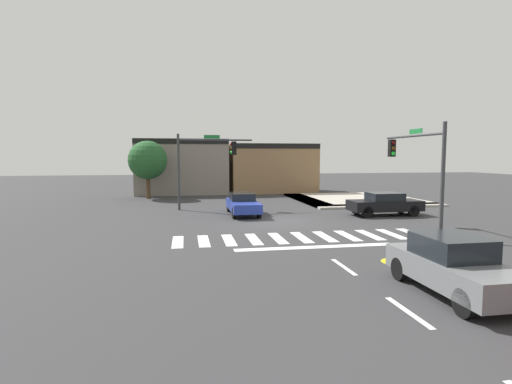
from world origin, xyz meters
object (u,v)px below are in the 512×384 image
at_px(traffic_signal_southeast, 417,159).
at_px(car_blue, 243,204).
at_px(roadside_tree, 148,160).
at_px(traffic_signal_northwest, 205,157).
at_px(car_black, 385,204).
at_px(car_gray, 454,266).

xyz_separation_m(traffic_signal_southeast, car_blue, (-7.74, 7.10, -2.92)).
relative_size(car_blue, roadside_tree, 0.90).
height_order(traffic_signal_northwest, roadside_tree, traffic_signal_northwest).
bearing_deg(car_black, car_blue, 167.24).
xyz_separation_m(car_blue, roadside_tree, (-6.84, 10.81, 2.68)).
xyz_separation_m(car_blue, car_black, (8.80, -1.99, 0.04)).
relative_size(traffic_signal_southeast, roadside_tree, 1.04).
distance_m(traffic_signal_northwest, roadside_tree, 9.20).
xyz_separation_m(traffic_signal_northwest, car_blue, (2.23, -2.86, -2.98)).
relative_size(car_gray, roadside_tree, 0.83).
bearing_deg(car_blue, traffic_signal_southeast, 47.46).
xyz_separation_m(traffic_signal_northwest, car_gray, (5.77, -18.60, -2.90)).
distance_m(car_blue, car_black, 9.02).
bearing_deg(roadside_tree, traffic_signal_southeast, -50.86).
bearing_deg(car_blue, car_gray, 12.68).
bearing_deg(traffic_signal_northwest, car_gray, -72.78).
bearing_deg(car_black, roadside_tree, 140.69).
height_order(traffic_signal_northwest, traffic_signal_southeast, traffic_signal_southeast).
bearing_deg(car_gray, roadside_tree, 21.35).
xyz_separation_m(traffic_signal_northwest, traffic_signal_southeast, (9.96, -9.96, -0.06)).
xyz_separation_m(traffic_signal_northwest, car_black, (11.03, -4.85, -2.94)).
bearing_deg(roadside_tree, car_black, -39.31).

